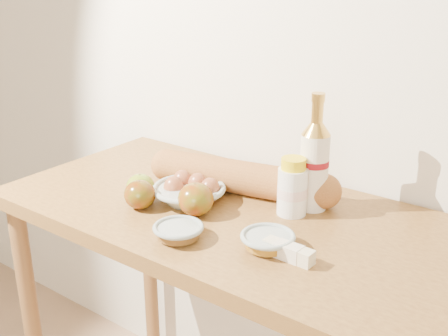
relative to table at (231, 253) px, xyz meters
The scene contains 12 objects.
back_wall 0.62m from the table, 90.00° to the left, with size 3.50×0.02×2.60m, color silver.
table is the anchor object (origin of this frame).
bourbon_bottle 0.32m from the table, 39.87° to the left, with size 0.09×0.09×0.29m.
cream_bottle 0.24m from the table, 28.08° to the left, with size 0.09×0.09×0.14m.
egg_bowl 0.19m from the table, 169.75° to the right, with size 0.19×0.19×0.07m.
baguette 0.20m from the table, 112.51° to the left, with size 0.54×0.20×0.09m.
apple_yellowgreen 0.29m from the table, 159.38° to the right, with size 0.07×0.07×0.07m.
apple_redgreen_front 0.28m from the table, 146.06° to the right, with size 0.10×0.10×0.07m.
apple_redgreen_right 0.19m from the table, 125.48° to the right, with size 0.12×0.12×0.08m.
sugar_bowl 0.24m from the table, 91.51° to the right, with size 0.14×0.14×0.03m.
syrup_bowl 0.25m from the table, 32.15° to the right, with size 0.13×0.13×0.03m.
butter_stick 0.30m from the table, 27.50° to the right, with size 0.11×0.04×0.03m.
Camera 1 is at (0.74, 0.15, 1.49)m, focal length 45.00 mm.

